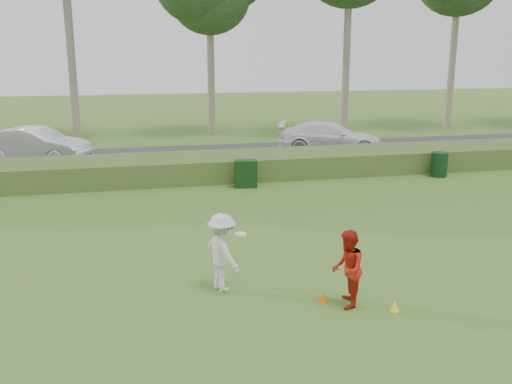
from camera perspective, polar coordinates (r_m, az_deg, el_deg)
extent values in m
plane|color=#3A6622|center=(12.39, 4.32, -10.22)|extent=(120.00, 120.00, 0.00)
cube|color=#3F5C24|center=(23.49, -4.49, 2.56)|extent=(80.00, 3.00, 0.90)
cube|color=#2D2D2D|center=(28.43, -6.04, 3.65)|extent=(80.00, 6.00, 0.06)
cylinder|color=gray|center=(33.96, -18.39, 17.79)|extent=(0.44, 0.44, 15.50)
cylinder|color=gray|center=(35.69, -4.59, 14.99)|extent=(0.44, 0.44, 11.50)
cylinder|color=gray|center=(35.94, 9.18, 16.85)|extent=(0.44, 0.44, 14.00)
cylinder|color=gray|center=(40.73, 19.31, 15.55)|extent=(0.44, 0.44, 13.50)
imported|color=silver|center=(12.34, -3.39, -6.03)|extent=(1.01, 1.26, 1.71)
cylinder|color=white|center=(12.28, -1.58, -4.23)|extent=(0.27, 0.27, 0.03)
imported|color=#B61F0F|center=(11.70, 9.14, -7.61)|extent=(0.84, 0.94, 1.60)
cone|color=orange|center=(12.05, 6.73, -10.41)|extent=(0.21, 0.21, 0.23)
cone|color=#FFFC1A|center=(11.94, 13.68, -11.00)|extent=(0.20, 0.20, 0.22)
cube|color=#113312|center=(21.70, -1.03, 1.85)|extent=(0.89, 0.62, 1.04)
cylinder|color=black|center=(24.74, 17.84, 2.64)|extent=(0.76, 0.76, 1.01)
imported|color=silver|center=(28.13, -21.15, 4.41)|extent=(5.16, 3.59, 1.61)
imported|color=white|center=(29.16, 7.42, 5.45)|extent=(5.68, 3.82, 1.53)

